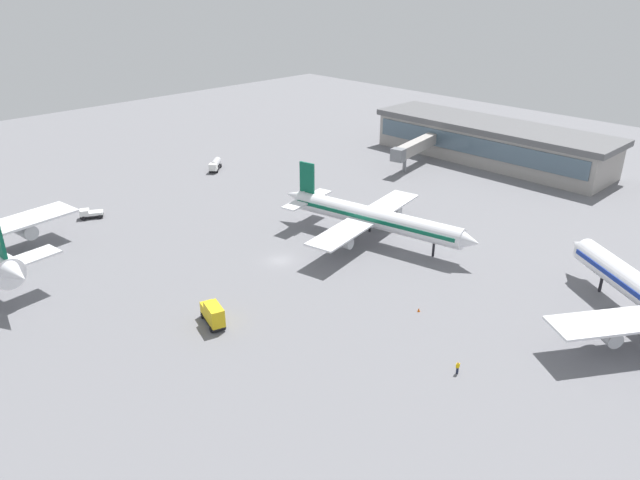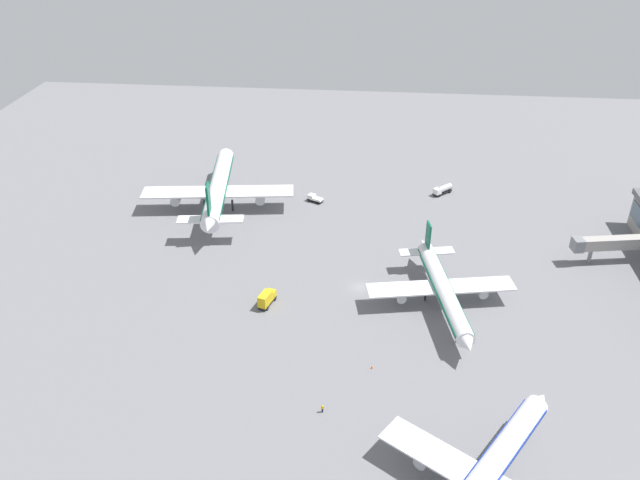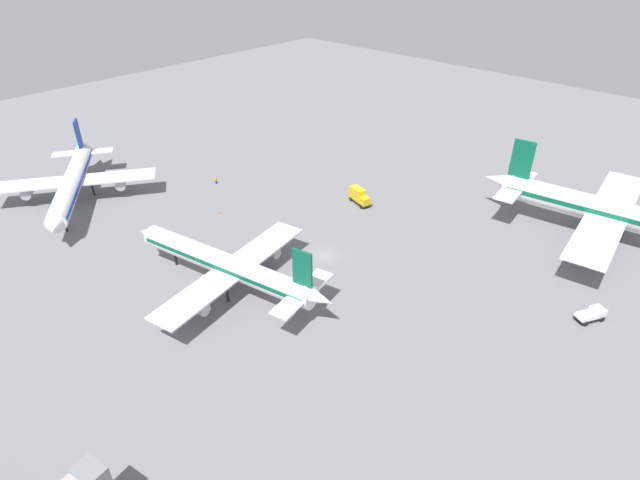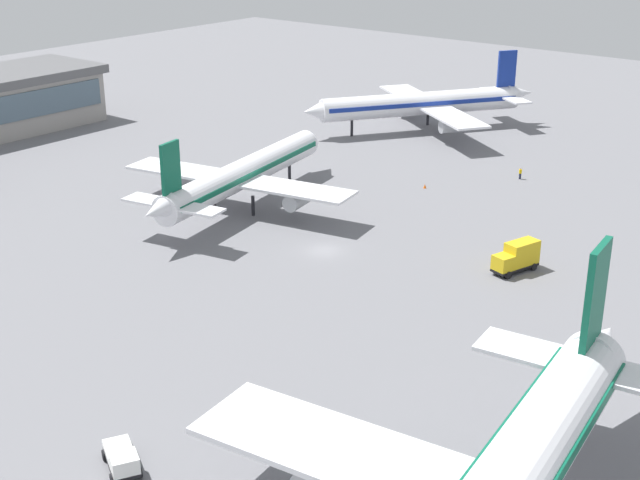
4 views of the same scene
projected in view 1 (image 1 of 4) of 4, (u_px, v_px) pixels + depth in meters
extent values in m
plane|color=slate|center=(281.00, 260.00, 101.66)|extent=(288.00, 288.00, 0.00)
cube|color=#9E9993|center=(490.00, 144.00, 153.66)|extent=(61.10, 16.59, 8.58)
cube|color=#4C6070|center=(473.00, 146.00, 147.76)|extent=(58.66, 0.30, 4.41)
cube|color=#59595B|center=(493.00, 126.00, 151.63)|extent=(63.55, 17.25, 1.47)
cone|color=white|center=(14.00, 273.00, 83.59)|extent=(6.41, 4.55, 3.82)
cylinder|color=#A5A8AD|center=(24.00, 230.00, 104.84)|extent=(5.93, 3.32, 2.63)
cube|color=white|center=(2.00, 267.00, 85.72)|extent=(5.95, 16.86, 0.34)
cone|color=white|center=(580.00, 247.00, 95.67)|extent=(5.32, 5.27, 3.72)
cylinder|color=#A5A8AD|center=(605.00, 332.00, 76.24)|extent=(5.05, 4.36, 2.15)
cylinder|color=black|center=(601.00, 284.00, 91.23)|extent=(0.47, 0.47, 2.74)
cylinder|color=white|center=(375.00, 218.00, 107.47)|extent=(33.90, 10.03, 3.72)
cone|color=white|center=(469.00, 241.00, 98.16)|extent=(4.32, 4.17, 3.53)
cone|color=white|center=(296.00, 196.00, 116.54)|extent=(5.13, 3.80, 2.97)
cube|color=#0C593F|center=(375.00, 216.00, 107.35)|extent=(32.59, 9.85, 0.67)
cube|color=white|center=(367.00, 218.00, 108.49)|extent=(11.37, 32.56, 0.33)
cylinder|color=#A5A8AD|center=(390.00, 210.00, 115.77)|extent=(4.70, 2.84, 2.05)
cylinder|color=#A5A8AD|center=(340.00, 241.00, 102.30)|extent=(4.70, 2.84, 2.05)
cube|color=white|center=(307.00, 199.00, 115.17)|extent=(5.40, 13.19, 0.27)
cube|color=#0C593F|center=(307.00, 178.00, 113.32)|extent=(3.26, 1.01, 5.95)
cylinder|color=black|center=(433.00, 249.00, 102.67)|extent=(0.45, 0.45, 2.60)
cylinder|color=black|center=(370.00, 225.00, 112.40)|extent=(0.45, 0.45, 2.60)
cylinder|color=black|center=(353.00, 236.00, 107.95)|extent=(0.45, 0.45, 2.60)
cube|color=black|center=(92.00, 215.00, 119.00)|extent=(3.75, 4.78, 0.30)
cube|color=white|center=(84.00, 212.00, 118.36)|extent=(2.52, 2.48, 1.20)
cube|color=#3F596B|center=(80.00, 212.00, 118.05)|extent=(1.44, 0.82, 0.67)
cube|color=white|center=(96.00, 213.00, 119.05)|extent=(2.90, 3.19, 0.60)
cylinder|color=black|center=(84.00, 218.00, 117.84)|extent=(0.64, 0.85, 0.80)
cylinder|color=black|center=(84.00, 215.00, 119.50)|extent=(0.64, 0.85, 0.80)
cylinder|color=black|center=(100.00, 217.00, 118.63)|extent=(0.64, 0.85, 0.80)
cylinder|color=black|center=(100.00, 213.00, 120.29)|extent=(0.64, 0.85, 0.80)
cube|color=black|center=(215.00, 168.00, 147.68)|extent=(5.67, 5.92, 0.30)
cube|color=white|center=(213.00, 167.00, 145.24)|extent=(2.62, 2.61, 1.60)
cube|color=#3F596B|center=(212.00, 167.00, 144.37)|extent=(1.23, 1.14, 0.90)
cylinder|color=#B7B7BC|center=(216.00, 163.00, 148.06)|extent=(4.37, 4.53, 1.80)
cylinder|color=black|center=(217.00, 171.00, 145.70)|extent=(0.76, 0.79, 0.80)
cylinder|color=black|center=(210.00, 171.00, 145.78)|extent=(0.76, 0.79, 0.80)
cylinder|color=black|center=(221.00, 166.00, 149.70)|extent=(0.76, 0.79, 0.80)
cylinder|color=black|center=(214.00, 166.00, 149.79)|extent=(0.76, 0.79, 0.80)
cube|color=black|center=(213.00, 320.00, 83.28)|extent=(5.91, 3.42, 0.30)
cube|color=gold|center=(208.00, 308.00, 84.41)|extent=(2.27, 2.33, 1.60)
cube|color=#3F596B|center=(206.00, 304.00, 84.93)|extent=(0.53, 1.55, 0.90)
cube|color=gold|center=(214.00, 314.00, 81.95)|extent=(4.18, 2.90, 2.60)
cylinder|color=black|center=(202.00, 316.00, 84.51)|extent=(0.85, 0.52, 0.80)
cylinder|color=black|center=(215.00, 313.00, 85.32)|extent=(0.85, 0.52, 0.80)
cylinder|color=black|center=(211.00, 329.00, 81.36)|extent=(0.85, 0.52, 0.80)
cylinder|color=black|center=(224.00, 326.00, 82.17)|extent=(0.85, 0.52, 0.80)
cylinder|color=#1E2338|center=(457.00, 370.00, 72.99)|extent=(0.42, 0.42, 0.85)
cylinder|color=yellow|center=(458.00, 365.00, 72.69)|extent=(0.50, 0.50, 0.60)
sphere|color=tan|center=(458.00, 363.00, 72.52)|extent=(0.22, 0.22, 0.22)
cylinder|color=yellow|center=(460.00, 365.00, 72.77)|extent=(0.10, 0.10, 0.54)
cylinder|color=yellow|center=(456.00, 366.00, 72.61)|extent=(0.10, 0.10, 0.54)
cube|color=#9E9993|center=(417.00, 146.00, 149.23)|extent=(5.83, 18.42, 2.80)
cylinder|color=slate|center=(404.00, 164.00, 145.84)|extent=(0.90, 0.90, 3.80)
cube|color=slate|center=(398.00, 155.00, 141.69)|extent=(3.50, 2.92, 3.08)
cone|color=#EA590C|center=(419.00, 310.00, 86.27)|extent=(0.44, 0.44, 0.60)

